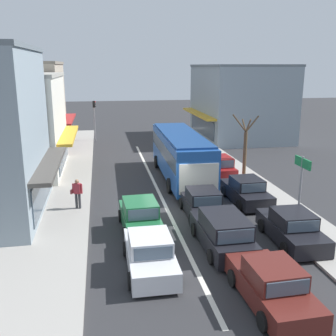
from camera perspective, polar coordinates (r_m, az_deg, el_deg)
The scene contains 20 objects.
ground_plane at distance 21.38m, azimuth 0.05°, elevation -6.39°, with size 140.00×140.00×0.00m, color #2D2D30.
lane_centre_line at distance 25.11m, azimuth -1.52°, elevation -3.15°, with size 0.20×28.00×0.01m, color silver.
sidewalk_left at distance 26.97m, azimuth -16.62°, elevation -2.36°, with size 5.20×44.00×0.14m, color #A39E96.
kerb_right at distance 28.45m, azimuth 10.33°, elevation -1.12°, with size 2.80×44.00×0.12m, color #A39E96.
shopfront_mid_block at distance 30.53m, azimuth -22.64°, elevation 5.80°, with size 8.96×8.94×7.15m.
shopfront_far_end at distance 39.30m, azimuth -19.91°, elevation 8.44°, with size 7.63×8.42×8.03m.
building_right_far at distance 43.58m, azimuth 10.34°, elevation 9.43°, with size 9.29×11.62×7.79m.
city_bus at distance 26.97m, azimuth 1.86°, elevation 2.24°, with size 2.87×10.89×3.23m.
sedan_behind_bus_near at distance 15.47m, azimuth -2.64°, elevation -12.32°, with size 1.91×4.21×1.47m.
wagon_queue_far_back at distance 17.23m, azimuth 7.96°, elevation -9.21°, with size 1.99×4.53×1.58m.
hatchback_behind_bus_mid at distance 18.97m, azimuth -4.11°, elevation -6.93°, with size 1.93×3.76×1.54m.
sedan_adjacent_lane_trail at distance 20.65m, azimuth 5.05°, elevation -5.26°, with size 1.92×4.21×1.47m.
sedan_queue_gap_filler at distance 13.90m, azimuth 14.83°, elevation -16.19°, with size 2.01×4.26×1.47m.
parked_sedan_kerb_front at distance 18.50m, azimuth 17.51°, elevation -8.34°, with size 1.97×4.24×1.47m.
parked_sedan_kerb_second at distance 23.08m, azimuth 11.26°, elevation -3.33°, with size 2.01×4.26×1.47m.
parked_hatchback_kerb_third at distance 27.97m, azimuth 7.31°, elevation 0.11°, with size 1.91×3.75×1.54m.
traffic_light_downstreet at distance 41.46m, azimuth -10.64°, elevation 7.72°, with size 0.33×0.24×4.20m.
directional_road_sign at distance 19.44m, azimuth 18.82°, elevation -1.05°, with size 0.10×1.40×3.60m.
street_tree_right at distance 27.35m, azimuth 11.10°, elevation 2.67°, with size 1.89×1.59×4.55m.
pedestrian_with_handbag_near at distance 21.78m, azimuth -13.04°, elevation -3.41°, with size 0.66×0.36×1.63m.
Camera 1 is at (-3.43, -19.66, 7.67)m, focal length 42.00 mm.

